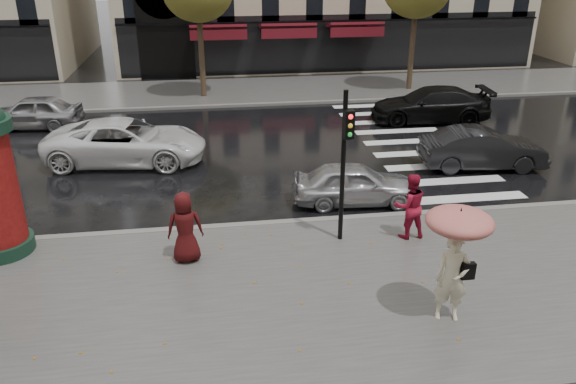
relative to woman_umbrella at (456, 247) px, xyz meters
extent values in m
plane|color=black|center=(-2.75, 1.87, -1.78)|extent=(160.00, 160.00, 0.00)
cube|color=#474744|center=(-2.75, 1.37, -1.72)|extent=(90.00, 7.00, 0.12)
cube|color=#474744|center=(-2.75, 20.87, -1.72)|extent=(90.00, 6.00, 0.12)
cube|color=slate|center=(-2.75, 4.87, -1.71)|extent=(90.00, 0.25, 0.14)
cube|color=slate|center=(-2.75, 17.87, -1.71)|extent=(90.00, 0.25, 0.14)
cube|color=silver|center=(3.25, 11.47, -1.77)|extent=(3.60, 11.75, 0.01)
cylinder|color=#38281C|center=(-4.75, 19.87, 0.82)|extent=(0.28, 0.28, 5.20)
cylinder|color=#38281C|center=(6.25, 19.87, 0.82)|extent=(0.28, 0.28, 5.20)
imported|color=#F2EAC7|center=(0.00, 0.00, -0.71)|extent=(0.77, 0.60, 1.88)
cylinder|color=black|center=(0.00, 0.00, -0.09)|extent=(0.02, 0.02, 1.19)
ellipsoid|color=#CD265E|center=(0.00, 0.00, 0.54)|extent=(1.31, 1.31, 0.46)
cone|color=black|center=(0.00, 0.00, 0.81)|extent=(0.04, 0.04, 0.10)
cube|color=black|center=(0.27, -0.07, -0.53)|extent=(0.28, 0.13, 0.35)
imported|color=#A6142F|center=(0.39, 3.53, -0.78)|extent=(0.89, 0.71, 1.76)
imported|color=#410D0E|center=(-5.32, 3.14, -0.77)|extent=(0.89, 0.61, 1.77)
cylinder|color=#123021|center=(-9.93, 4.27, -1.49)|extent=(1.57, 1.57, 0.34)
cylinder|color=black|center=(-1.39, 3.67, 0.31)|extent=(0.12, 0.12, 3.94)
cube|color=black|center=(-1.35, 3.45, 1.50)|extent=(0.28, 0.22, 0.69)
imported|color=silver|center=(-0.38, 6.07, -1.14)|extent=(3.82, 1.79, 1.27)
imported|color=black|center=(4.76, 8.29, -1.07)|extent=(4.40, 1.95, 1.40)
imported|color=white|center=(-7.55, 10.67, -1.00)|extent=(5.88, 3.28, 1.55)
imported|color=black|center=(5.14, 14.11, -1.02)|extent=(5.39, 2.66, 1.51)
imported|color=#A0A0A4|center=(-12.01, 15.58, -1.08)|extent=(4.25, 2.05, 1.40)
camera|label=1|loc=(-4.64, -8.98, 5.32)|focal=35.00mm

